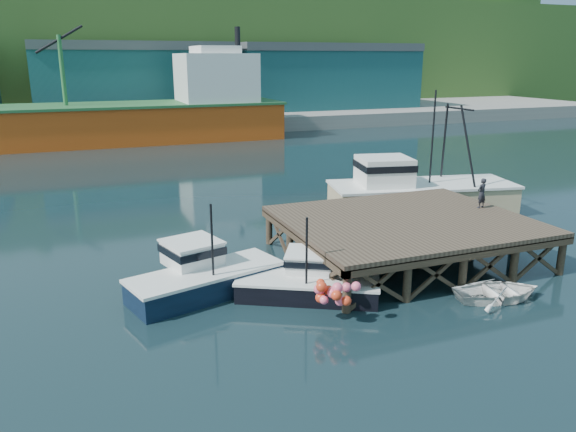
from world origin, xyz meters
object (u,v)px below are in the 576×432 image
boat_navy (202,274)px  trawler (419,190)px  dockworker (482,193)px  boat_black (308,280)px  dinghy (498,291)px

boat_navy → trawler: trawler is taller
boat_navy → dockworker: boat_navy is taller
boat_black → dinghy: size_ratio=1.71×
boat_black → dinghy: boat_black is taller
boat_black → trawler: 15.34m
dockworker → dinghy: bearing=43.7°
dockworker → boat_black: bearing=0.8°
boat_black → dockworker: boat_black is taller
boat_navy → dinghy: (11.57, -5.40, -0.46)m
boat_navy → dinghy: 12.77m
boat_navy → trawler: bearing=9.2°
boat_black → trawler: (11.99, 9.52, 0.96)m
boat_black → trawler: bearing=67.1°
boat_navy → trawler: (16.19, 7.52, 0.81)m
boat_navy → boat_black: boat_navy is taller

